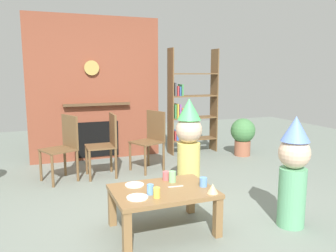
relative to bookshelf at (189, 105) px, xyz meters
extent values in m
plane|color=gray|center=(-1.34, -2.40, -0.89)|extent=(12.00, 12.00, 0.00)
cube|color=brown|center=(-1.66, 0.20, 0.31)|extent=(2.20, 0.18, 2.40)
cube|color=black|center=(-1.66, 0.10, -0.54)|extent=(0.70, 0.02, 0.60)
cube|color=brown|center=(-1.66, 0.06, 0.06)|extent=(1.10, 0.10, 0.04)
cylinder|color=tan|center=(-1.73, 0.08, 0.66)|extent=(0.24, 0.04, 0.24)
cube|color=brown|center=(-0.37, 0.00, 0.06)|extent=(0.02, 0.28, 1.90)
cube|color=brown|center=(0.51, 0.00, 0.06)|extent=(0.02, 0.28, 1.90)
cube|color=brown|center=(0.07, 0.00, -0.64)|extent=(0.86, 0.28, 0.02)
cube|color=brown|center=(0.07, 0.00, -0.24)|extent=(0.86, 0.28, 0.02)
cube|color=brown|center=(0.07, 0.00, 0.16)|extent=(0.86, 0.28, 0.02)
cube|color=brown|center=(0.07, 0.00, 0.56)|extent=(0.86, 0.28, 0.02)
cube|color=#B23333|center=(-0.30, 0.00, -0.55)|extent=(0.03, 0.20, 0.17)
cube|color=#3359A5|center=(-0.27, 0.00, -0.54)|extent=(0.04, 0.20, 0.17)
cube|color=#3F8C4C|center=(-0.30, 0.00, -0.10)|extent=(0.03, 0.20, 0.25)
cube|color=gold|center=(-0.26, 0.00, -0.10)|extent=(0.03, 0.20, 0.26)
cube|color=#8C4C99|center=(-0.21, 0.00, -0.11)|extent=(0.03, 0.20, 0.25)
cube|color=#D87F3F|center=(-0.16, 0.00, -0.14)|extent=(0.02, 0.20, 0.18)
cube|color=#4C4C51|center=(-0.30, 0.00, 0.29)|extent=(0.03, 0.20, 0.23)
cube|color=#B23333|center=(-0.26, 0.00, 0.26)|extent=(0.03, 0.20, 0.18)
cube|color=#3359A5|center=(-0.21, 0.00, 0.25)|extent=(0.03, 0.20, 0.17)
cube|color=#3F8C4C|center=(-0.17, 0.00, 0.27)|extent=(0.03, 0.20, 0.20)
cube|color=olive|center=(-1.55, -2.79, -0.50)|extent=(0.94, 0.67, 0.04)
cube|color=olive|center=(-1.97, -3.09, -0.71)|extent=(0.07, 0.07, 0.37)
cube|color=olive|center=(-1.12, -3.09, -0.71)|extent=(0.07, 0.07, 0.37)
cube|color=olive|center=(-1.97, -2.50, -0.71)|extent=(0.07, 0.07, 0.37)
cube|color=olive|center=(-1.12, -2.50, -0.71)|extent=(0.07, 0.07, 0.37)
cylinder|color=#669EE0|center=(-1.70, -2.88, -0.43)|extent=(0.06, 0.06, 0.09)
cylinder|color=#8CD18C|center=(-1.39, -2.63, -0.43)|extent=(0.07, 0.07, 0.11)
cylinder|color=#E5666B|center=(-1.42, -2.55, -0.44)|extent=(0.07, 0.07, 0.09)
cylinder|color=#F2CC4C|center=(-1.67, -2.98, -0.43)|extent=(0.06, 0.06, 0.09)
cylinder|color=#669EE0|center=(-1.16, -2.86, -0.44)|extent=(0.07, 0.07, 0.09)
cylinder|color=white|center=(-1.83, -2.92, -0.47)|extent=(0.19, 0.19, 0.01)
cylinder|color=white|center=(-1.76, -2.59, -0.47)|extent=(0.18, 0.18, 0.01)
cone|color=#EAC68C|center=(-1.16, -3.05, -0.44)|extent=(0.10, 0.10, 0.09)
cube|color=silver|center=(-1.41, -2.77, -0.48)|extent=(0.15, 0.03, 0.01)
cylinder|color=#66B27F|center=(-0.34, -3.14, -0.60)|extent=(0.26, 0.26, 0.58)
sphere|color=beige|center=(-0.34, -3.14, -0.16)|extent=(0.30, 0.30, 0.30)
cone|color=#668CE5|center=(-0.34, -3.14, 0.07)|extent=(0.27, 0.27, 0.24)
cylinder|color=#E0CC66|center=(-0.88, -1.92, -0.58)|extent=(0.28, 0.28, 0.63)
sphere|color=beige|center=(-0.88, -1.92, -0.10)|extent=(0.32, 0.32, 0.32)
cone|color=#4CB766|center=(-0.88, -1.92, 0.15)|extent=(0.29, 0.29, 0.26)
cube|color=brown|center=(-2.36, -0.90, -0.45)|extent=(0.52, 0.52, 0.02)
cube|color=brown|center=(-2.19, -0.82, -0.21)|extent=(0.18, 0.38, 0.45)
cylinder|color=brown|center=(-2.60, -0.80, -0.67)|extent=(0.04, 0.04, 0.43)
cylinder|color=brown|center=(-2.46, -1.13, -0.67)|extent=(0.04, 0.04, 0.43)
cylinder|color=brown|center=(-2.27, -0.66, -0.67)|extent=(0.04, 0.04, 0.43)
cylinder|color=brown|center=(-2.13, -0.99, -0.67)|extent=(0.04, 0.04, 0.43)
cube|color=brown|center=(-1.79, -0.89, -0.45)|extent=(0.41, 0.41, 0.02)
cube|color=brown|center=(-1.60, -0.89, -0.21)|extent=(0.04, 0.40, 0.45)
cylinder|color=brown|center=(-1.97, -0.71, -0.67)|extent=(0.04, 0.04, 0.43)
cylinder|color=brown|center=(-1.97, -1.07, -0.67)|extent=(0.04, 0.04, 0.43)
cylinder|color=brown|center=(-1.61, -0.71, -0.67)|extent=(0.04, 0.04, 0.43)
cylinder|color=brown|center=(-1.61, -1.07, -0.67)|extent=(0.04, 0.04, 0.43)
cube|color=brown|center=(-1.09, -0.84, -0.45)|extent=(0.52, 0.52, 0.02)
cube|color=brown|center=(-0.91, -0.77, -0.21)|extent=(0.18, 0.38, 0.45)
cylinder|color=brown|center=(-1.32, -0.75, -0.67)|extent=(0.04, 0.04, 0.43)
cylinder|color=brown|center=(-1.18, -1.08, -0.67)|extent=(0.04, 0.04, 0.43)
cylinder|color=brown|center=(-0.99, -0.61, -0.67)|extent=(0.04, 0.04, 0.43)
cylinder|color=brown|center=(-0.85, -0.94, -0.67)|extent=(0.04, 0.04, 0.43)
cylinder|color=#9E5B42|center=(0.80, -0.56, -0.76)|extent=(0.28, 0.28, 0.27)
sphere|color=#457D45|center=(0.80, -0.56, -0.44)|extent=(0.43, 0.43, 0.43)
camera|label=1|loc=(-2.60, -5.65, 0.61)|focal=36.46mm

